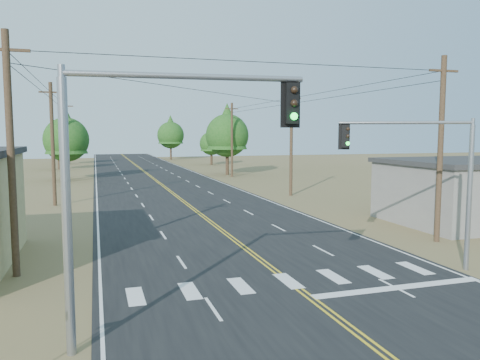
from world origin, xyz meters
name	(u,v)px	position (x,y,z in m)	size (l,w,h in m)	color
road	(186,203)	(0.00, 30.00, 0.01)	(15.00, 200.00, 0.02)	black
utility_pole_left_near	(11,153)	(-10.50, 12.00, 5.12)	(1.80, 0.30, 10.00)	#4C3826
utility_pole_left_mid	(53,143)	(-10.50, 32.00, 5.12)	(1.80, 0.30, 10.00)	#4C3826
utility_pole_left_far	(67,140)	(-10.50, 52.00, 5.12)	(1.80, 0.30, 10.00)	#4C3826
utility_pole_right_near	(440,148)	(10.50, 12.00, 5.12)	(1.80, 0.30, 10.00)	#4C3826
utility_pole_right_mid	(291,142)	(10.50, 32.00, 5.12)	(1.80, 0.30, 10.00)	#4C3826
utility_pole_right_far	(232,139)	(10.50, 52.00, 5.12)	(1.80, 0.30, 10.00)	#4C3826
signal_mast_left	(140,161)	(-6.11, 3.85, 5.18)	(6.55, 0.87, 7.63)	gray
signal_mast_right	(431,168)	(6.52, 7.87, 4.44)	(5.18, 2.49, 6.54)	gray
tree_left_near	(66,135)	(-10.67, 54.22, 5.70)	(5.60, 5.60, 9.33)	#3F2D1E
tree_left_mid	(58,141)	(-12.92, 73.60, 4.65)	(4.56, 4.56, 7.61)	#3F2D1E
tree_left_far	(68,140)	(-12.11, 87.85, 4.73)	(4.64, 4.64, 7.74)	#3F2D1E
tree_right_near	(227,131)	(10.84, 55.59, 6.25)	(6.12, 6.12, 10.21)	#3F2D1E
tree_right_mid	(211,141)	(13.76, 77.01, 4.50)	(4.41, 4.41, 7.35)	#3F2D1E
tree_right_far	(171,132)	(9.28, 97.43, 6.16)	(6.04, 6.04, 10.06)	#3F2D1E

